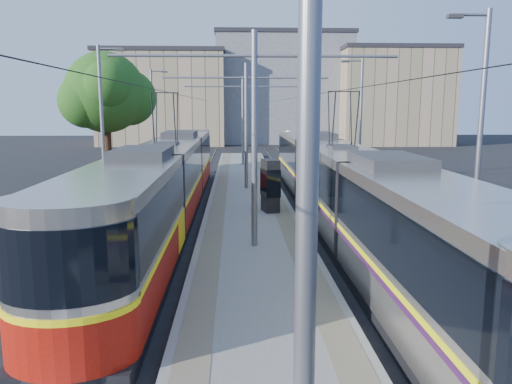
{
  "coord_description": "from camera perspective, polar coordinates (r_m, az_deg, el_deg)",
  "views": [
    {
      "loc": [
        -0.63,
        -8.29,
        4.9
      ],
      "look_at": [
        0.18,
        11.03,
        1.6
      ],
      "focal_mm": 35.0,
      "sensor_mm": 36.0,
      "label": 1
    }
  ],
  "objects": [
    {
      "name": "ground",
      "position": [
        9.65,
        1.79,
        -20.85
      ],
      "size": [
        160.0,
        160.0,
        0.0
      ],
      "primitive_type": "plane",
      "color": "black",
      "rests_on": "ground"
    },
    {
      "name": "platform",
      "position": [
        25.74,
        -0.95,
        -0.95
      ],
      "size": [
        4.0,
        50.0,
        0.3
      ],
      "primitive_type": "cube",
      "color": "gray",
      "rests_on": "ground"
    },
    {
      "name": "tactile_strip_left",
      "position": [
        25.71,
        -4.19,
        -0.63
      ],
      "size": [
        0.7,
        50.0,
        0.01
      ],
      "primitive_type": "cube",
      "color": "gray",
      "rests_on": "platform"
    },
    {
      "name": "tactile_strip_right",
      "position": [
        25.79,
        2.27,
        -0.58
      ],
      "size": [
        0.7,
        50.0,
        0.01
      ],
      "primitive_type": "cube",
      "color": "gray",
      "rests_on": "platform"
    },
    {
      "name": "rails",
      "position": [
        25.76,
        -0.95,
        -1.24
      ],
      "size": [
        8.71,
        70.0,
        0.03
      ],
      "color": "gray",
      "rests_on": "ground"
    },
    {
      "name": "tram_left",
      "position": [
        22.07,
        -10.11,
        1.22
      ],
      "size": [
        2.43,
        27.89,
        5.5
      ],
      "color": "black",
      "rests_on": "ground"
    },
    {
      "name": "tram_right",
      "position": [
        20.3,
        9.66,
        0.93
      ],
      "size": [
        2.43,
        30.75,
        5.5
      ],
      "color": "black",
      "rests_on": "ground"
    },
    {
      "name": "catenary",
      "position": [
        22.45,
        -0.8,
        8.73
      ],
      "size": [
        9.2,
        70.0,
        7.0
      ],
      "color": "gray",
      "rests_on": "platform"
    },
    {
      "name": "street_lamps",
      "position": [
        29.3,
        -1.18,
        8.28
      ],
      "size": [
        15.18,
        38.22,
        8.0
      ],
      "color": "gray",
      "rests_on": "ground"
    },
    {
      "name": "shelter",
      "position": [
        22.11,
        1.65,
        0.88
      ],
      "size": [
        0.86,
        1.17,
        2.32
      ],
      "rotation": [
        0.0,
        0.0,
        0.22
      ],
      "color": "black",
      "rests_on": "platform"
    },
    {
      "name": "tree",
      "position": [
        35.11,
        -16.19,
        10.69
      ],
      "size": [
        5.85,
        5.41,
        8.5
      ],
      "color": "#382314",
      "rests_on": "ground"
    },
    {
      "name": "building_left",
      "position": [
        68.94,
        -10.39,
        10.52
      ],
      "size": [
        16.32,
        12.24,
        12.14
      ],
      "color": "tan",
      "rests_on": "ground"
    },
    {
      "name": "building_centre",
      "position": [
        72.63,
        2.9,
        11.65
      ],
      "size": [
        18.36,
        14.28,
        14.78
      ],
      "color": "gray",
      "rests_on": "ground"
    },
    {
      "name": "building_right",
      "position": [
        69.44,
        15.15,
        10.48
      ],
      "size": [
        14.28,
        10.2,
        12.49
      ],
      "color": "tan",
      "rests_on": "ground"
    }
  ]
}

